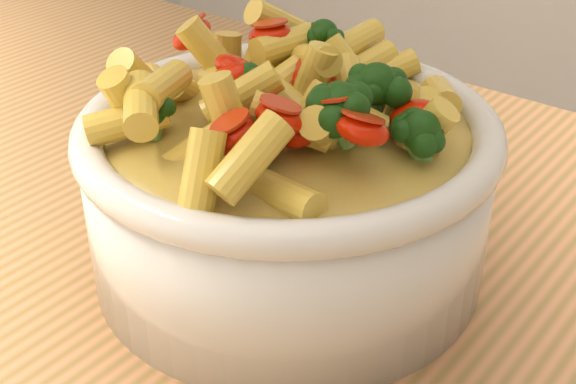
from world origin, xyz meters
The scene contains 3 objects.
table centered at (0.00, 0.00, 0.80)m, with size 1.20×0.80×0.90m.
serving_bowl centered at (0.09, 0.04, 0.96)m, with size 0.27×0.27×0.12m.
pasta_salad centered at (0.09, 0.04, 1.03)m, with size 0.22×0.22×0.05m.
Camera 1 is at (0.37, -0.32, 1.23)m, focal length 50.00 mm.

